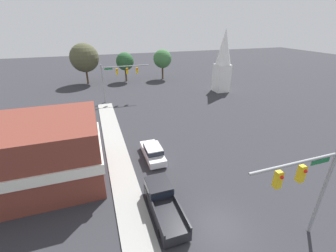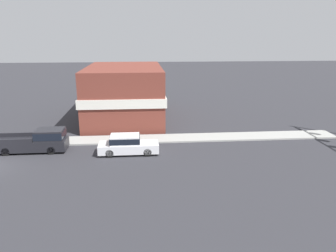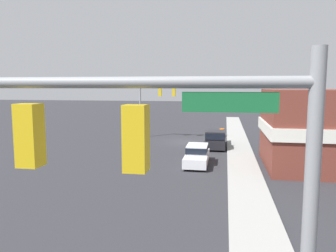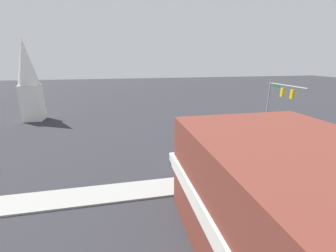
# 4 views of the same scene
# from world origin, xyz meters

# --- Properties ---
(ground_plane) EXTENTS (200.00, 200.00, 0.00)m
(ground_plane) POSITION_xyz_m (0.00, 0.00, 0.00)
(ground_plane) COLOR #2D2D33
(sidewalk_curb) EXTENTS (2.40, 60.00, 0.14)m
(sidewalk_curb) POSITION_xyz_m (-5.70, 0.00, 0.07)
(sidewalk_curb) COLOR #9E9E99
(sidewalk_curb) RESTS_ON ground
(near_signal_assembly) EXTENTS (6.32, 0.49, 6.95)m
(near_signal_assembly) POSITION_xyz_m (4.06, -2.36, 4.98)
(near_signal_assembly) COLOR gray
(near_signal_assembly) RESTS_ON ground
(far_signal_assembly) EXTENTS (8.60, 0.49, 6.83)m
(far_signal_assembly) POSITION_xyz_m (-2.55, 31.30, 5.07)
(far_signal_assembly) COLOR gray
(far_signal_assembly) RESTS_ON ground
(car_lead) EXTENTS (1.78, 4.86, 1.58)m
(car_lead) POSITION_xyz_m (-2.08, 10.32, 0.82)
(car_lead) COLOR black
(car_lead) RESTS_ON ground
(pickup_truck_parked) EXTENTS (1.95, 5.77, 1.88)m
(pickup_truck_parked) POSITION_xyz_m (-3.32, 2.90, 0.92)
(pickup_truck_parked) COLOR black
(pickup_truck_parked) RESTS_ON ground
(construction_barrel) EXTENTS (0.59, 0.59, 1.01)m
(construction_barrel) POSITION_xyz_m (-3.90, -4.84, 0.51)
(construction_barrel) COLOR orange
(construction_barrel) RESTS_ON ground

